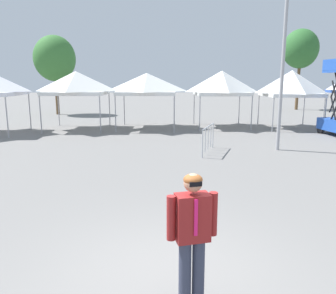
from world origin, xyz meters
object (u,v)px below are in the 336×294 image
Objects in this scene: canopy_tent_center at (292,83)px; tree_behind_tents_center at (301,49)px; person_foreground at (192,231)px; canopy_tent_left_of_center at (222,83)px; crowd_barrier_by_lift at (208,134)px; canopy_tent_right_of_center at (76,83)px; light_pole_near_lift at (285,35)px; canopy_tent_far_left at (147,84)px; tree_behind_tents_right at (55,59)px.

canopy_tent_center is 0.46× the size of tree_behind_tents_center.
person_foreground is 31.35m from tree_behind_tents_center.
canopy_tent_left_of_center is 7.78m from crowd_barrier_by_lift.
canopy_tent_left_of_center is at bearing 170.70° from canopy_tent_center.
canopy_tent_right_of_center reaches higher than crowd_barrier_by_lift.
tree_behind_tents_center is at bearing 65.12° from light_pole_near_lift.
crowd_barrier_by_lift is at bearing -121.47° from tree_behind_tents_center.
canopy_tent_far_left is 11.40m from tree_behind_tents_right.
canopy_tent_far_left is at bearing 110.11° from crowd_barrier_by_lift.
canopy_tent_center is 0.54× the size of tree_behind_tents_right.
person_foreground is 11.29m from light_pole_near_lift.
light_pole_near_lift is 1.08× the size of tree_behind_tents_center.
canopy_tent_left_of_center is at bearing 4.58° from canopy_tent_far_left.
tree_behind_tents_center is (9.57, 11.52, 2.95)m from canopy_tent_left_of_center.
tree_behind_tents_center is (14.05, 11.88, 2.99)m from canopy_tent_far_left.
canopy_tent_center reaches higher than canopy_tent_far_left.
light_pole_near_lift is 19.79m from tree_behind_tents_right.
canopy_tent_center is at bearing -0.24° from canopy_tent_right_of_center.
canopy_tent_far_left is 8.77m from light_pole_near_lift.
person_foreground is at bearing -115.58° from canopy_tent_center.
canopy_tent_left_of_center is at bearing 4.05° from canopy_tent_right_of_center.
light_pole_near_lift is (4.66, 9.66, 3.53)m from person_foreground.
tree_behind_tents_right reaches higher than person_foreground.
tree_behind_tents_right is (-7.55, 8.33, 1.88)m from canopy_tent_far_left.
tree_behind_tents_center is (18.08, 12.12, 2.94)m from canopy_tent_right_of_center.
light_pole_near_lift reaches higher than canopy_tent_far_left.
canopy_tent_right_of_center reaches higher than canopy_tent_far_left.
tree_behind_tents_right is (-3.53, 8.58, 1.82)m from canopy_tent_right_of_center.
crowd_barrier_by_lift is (-11.51, -18.81, -4.85)m from tree_behind_tents_center.
canopy_tent_far_left is at bearing -47.81° from tree_behind_tents_right.
light_pole_near_lift is (-2.95, -6.24, 1.93)m from canopy_tent_center.
canopy_tent_right_of_center is 0.46× the size of tree_behind_tents_center.
tree_behind_tents_right reaches higher than canopy_tent_far_left.
canopy_tent_center reaches higher than canopy_tent_left_of_center.
tree_behind_tents_center reaches higher than crowd_barrier_by_lift.
canopy_tent_far_left reaches higher than crowd_barrier_by_lift.
canopy_tent_right_of_center is 11.58m from light_pole_near_lift.
crowd_barrier_by_lift is at bearing -104.88° from canopy_tent_left_of_center.
light_pole_near_lift reaches higher than canopy_tent_left_of_center.
canopy_tent_left_of_center is 15.26m from tree_behind_tents_center.
light_pole_near_lift is 4.05× the size of crowd_barrier_by_lift.
light_pole_near_lift reaches higher than tree_behind_tents_center.
person_foreground is 0.28× the size of tree_behind_tents_right.
person_foreground reaches higher than crowd_barrier_by_lift.
canopy_tent_far_left is 0.48× the size of tree_behind_tents_center.
canopy_tent_far_left is 1.81× the size of crowd_barrier_by_lift.
canopy_tent_right_of_center is 0.54× the size of tree_behind_tents_right.
light_pole_near_lift is at bearing -115.32° from canopy_tent_center.
tree_behind_tents_center is 21.92m from tree_behind_tents_right.
canopy_tent_left_of_center is 1.90× the size of person_foreground.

